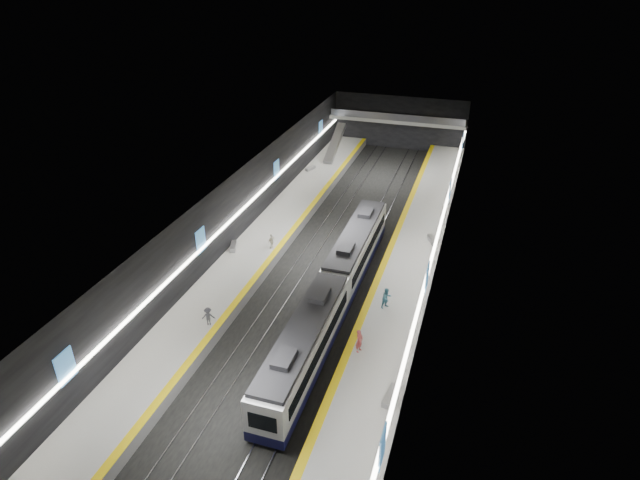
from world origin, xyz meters
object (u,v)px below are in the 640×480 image
(bench_left_far, at_px, (310,168))
(passenger_left_a, at_px, (272,241))
(bench_left_near, at_px, (233,246))
(passenger_right_b, at_px, (387,298))
(train, at_px, (334,290))
(bench_right_far, at_px, (432,240))
(escalator, at_px, (335,143))
(passenger_right_a, at_px, (359,341))
(bench_right_near, at_px, (390,396))
(passenger_left_b, at_px, (208,316))

(bench_left_far, xyz_separation_m, passenger_left_a, (3.18, -21.42, 0.57))
(bench_left_near, relative_size, passenger_right_b, 1.02)
(train, xyz_separation_m, bench_right_far, (6.54, 13.10, -0.98))
(escalator, relative_size, bench_left_near, 4.26)
(bench_left_far, relative_size, passenger_left_a, 1.08)
(bench_right_far, distance_m, passenger_left_a, 16.16)
(bench_right_far, bearing_deg, passenger_right_a, -122.47)
(bench_right_near, distance_m, passenger_right_b, 10.28)
(bench_right_near, height_order, passenger_right_a, passenger_right_a)
(bench_left_far, bearing_deg, passenger_right_a, -45.56)
(bench_right_near, bearing_deg, bench_right_far, 98.22)
(bench_left_near, distance_m, bench_right_near, 24.07)
(passenger_left_a, height_order, passenger_left_b, passenger_left_b)
(escalator, bearing_deg, bench_left_near, -93.96)
(bench_left_near, distance_m, passenger_right_a, 19.17)
(bench_left_far, distance_m, passenger_right_b, 32.07)
(passenger_left_a, bearing_deg, bench_right_near, 64.37)
(train, relative_size, passenger_right_a, 16.14)
(bench_right_near, xyz_separation_m, bench_right_far, (-0.16, 22.54, -0.03))
(passenger_left_a, bearing_deg, passenger_right_b, 85.14)
(bench_left_near, distance_m, bench_left_far, 22.65)
(bench_left_far, bearing_deg, passenger_left_a, -61.25)
(train, bearing_deg, bench_left_near, 154.55)
(escalator, height_order, bench_left_near, escalator)
(bench_left_near, height_order, bench_right_near, bench_right_near)
(escalator, height_order, bench_right_far, escalator)
(bench_left_near, relative_size, passenger_right_a, 1.01)
(escalator, xyz_separation_m, passenger_right_b, (14.38, -34.07, -0.98))
(escalator, distance_m, bench_left_near, 29.02)
(bench_left_far, relative_size, passenger_right_b, 0.92)
(escalator, distance_m, passenger_right_b, 36.99)
(escalator, xyz_separation_m, passenger_right_a, (13.57, -40.07, -0.97))
(bench_left_near, xyz_separation_m, bench_right_near, (18.69, -15.16, 0.02))
(bench_left_near, bearing_deg, passenger_left_a, 0.23)
(escalator, relative_size, passenger_left_b, 5.09)
(bench_left_far, height_order, bench_right_far, bench_right_far)
(passenger_right_a, bearing_deg, bench_left_far, 43.14)
(bench_right_far, bearing_deg, bench_left_near, 178.36)
(passenger_right_b, xyz_separation_m, passenger_left_b, (-12.85, -6.51, -0.13))
(passenger_right_a, bearing_deg, escalator, 37.73)
(bench_right_near, relative_size, bench_right_far, 1.13)
(bench_left_far, xyz_separation_m, bench_right_near, (18.27, -37.81, 0.04))
(train, height_order, passenger_left_a, train)
(escalator, height_order, bench_left_far, escalator)
(bench_right_far, height_order, passenger_right_a, passenger_right_a)
(bench_right_near, relative_size, passenger_right_b, 1.10)
(escalator, height_order, passenger_right_a, escalator)
(passenger_left_b, bearing_deg, passenger_right_b, -175.76)
(train, xyz_separation_m, passenger_left_b, (-8.48, -5.97, -0.41))
(passenger_left_a, bearing_deg, bench_left_near, -49.36)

